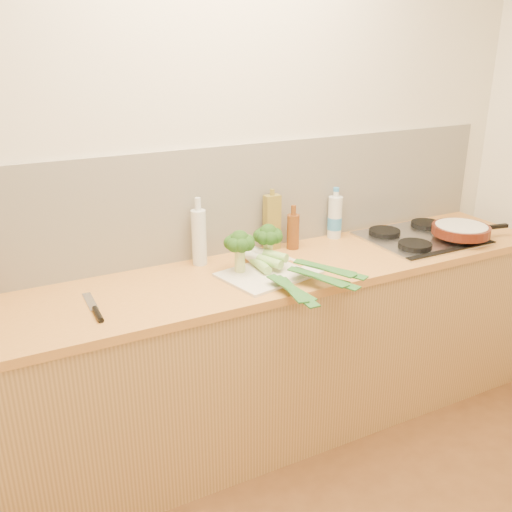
{
  "coord_description": "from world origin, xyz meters",
  "views": [
    {
      "loc": [
        -1.11,
        -0.97,
        1.91
      ],
      "look_at": [
        -0.04,
        1.1,
        1.02
      ],
      "focal_mm": 40.0,
      "sensor_mm": 36.0,
      "label": 1
    }
  ],
  "objects_px": {
    "chefs_knife": "(96,311)",
    "skillet": "(461,230)",
    "chopping_board": "(268,274)",
    "gas_hob": "(421,236)"
  },
  "relations": [
    {
      "from": "chefs_knife",
      "to": "skillet",
      "type": "height_order",
      "value": "skillet"
    },
    {
      "from": "chopping_board",
      "to": "skillet",
      "type": "bearing_deg",
      "value": -15.49
    },
    {
      "from": "gas_hob",
      "to": "skillet",
      "type": "xyz_separation_m",
      "value": [
        0.16,
        -0.12,
        0.05
      ]
    },
    {
      "from": "skillet",
      "to": "chopping_board",
      "type": "bearing_deg",
      "value": -172.08
    },
    {
      "from": "chopping_board",
      "to": "chefs_knife",
      "type": "bearing_deg",
      "value": 169.69
    },
    {
      "from": "gas_hob",
      "to": "chopping_board",
      "type": "bearing_deg",
      "value": -176.56
    },
    {
      "from": "gas_hob",
      "to": "chefs_knife",
      "type": "xyz_separation_m",
      "value": [
        -1.76,
        -0.08,
        -0.01
      ]
    },
    {
      "from": "gas_hob",
      "to": "chefs_knife",
      "type": "bearing_deg",
      "value": -177.25
    },
    {
      "from": "gas_hob",
      "to": "chopping_board",
      "type": "height_order",
      "value": "gas_hob"
    },
    {
      "from": "chefs_knife",
      "to": "chopping_board",
      "type": "bearing_deg",
      "value": 2.9
    }
  ]
}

